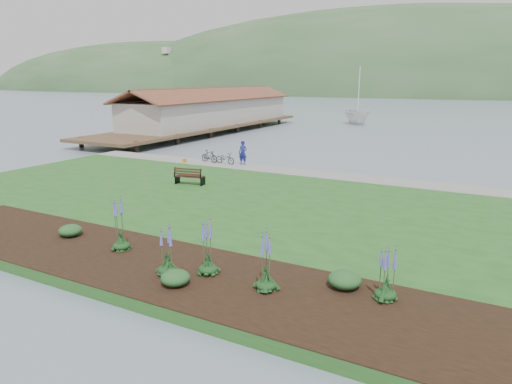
{
  "coord_description": "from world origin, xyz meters",
  "views": [
    {
      "loc": [
        12.21,
        -20.77,
        6.49
      ],
      "look_at": [
        2.38,
        -2.41,
        1.3
      ],
      "focal_mm": 32.0,
      "sensor_mm": 36.0,
      "label": 1
    }
  ],
  "objects_px": {
    "person": "(243,151)",
    "bicycle_a": "(225,158)",
    "park_bench": "(189,176)",
    "sailboat": "(357,125)"
  },
  "relations": [
    {
      "from": "bicycle_a",
      "to": "sailboat",
      "type": "distance_m",
      "value": 37.58
    },
    {
      "from": "bicycle_a",
      "to": "sailboat",
      "type": "bearing_deg",
      "value": 5.73
    },
    {
      "from": "park_bench",
      "to": "bicycle_a",
      "type": "height_order",
      "value": "park_bench"
    },
    {
      "from": "bicycle_a",
      "to": "park_bench",
      "type": "bearing_deg",
      "value": -161.61
    },
    {
      "from": "person",
      "to": "bicycle_a",
      "type": "relative_size",
      "value": 1.28
    },
    {
      "from": "bicycle_a",
      "to": "sailboat",
      "type": "xyz_separation_m",
      "value": [
        -0.91,
        37.56,
        -0.82
      ]
    },
    {
      "from": "park_bench",
      "to": "sailboat",
      "type": "height_order",
      "value": "sailboat"
    },
    {
      "from": "sailboat",
      "to": "bicycle_a",
      "type": "bearing_deg",
      "value": -132.71
    },
    {
      "from": "person",
      "to": "sailboat",
      "type": "relative_size",
      "value": 0.08
    },
    {
      "from": "park_bench",
      "to": "person",
      "type": "bearing_deg",
      "value": 82.07
    }
  ]
}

